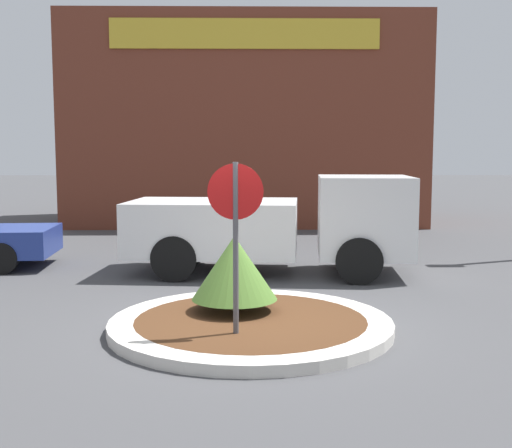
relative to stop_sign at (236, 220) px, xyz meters
name	(u,v)px	position (x,y,z in m)	size (l,w,h in m)	color
ground_plane	(251,330)	(0.19, 0.68, -1.59)	(120.00, 120.00, 0.00)	#474749
traffic_island	(251,324)	(0.19, 0.68, -1.51)	(3.86, 3.86, 0.15)	beige
stop_sign	(236,220)	(0.00, 0.00, 0.00)	(0.69, 0.07, 2.30)	#4C4C51
island_shrub	(234,268)	(-0.04, 1.14, -0.81)	(1.23, 1.23, 1.08)	brown
utility_truck	(277,224)	(0.75, 4.82, -0.59)	(5.71, 2.59, 1.95)	white
storefront_building	(245,124)	(0.11, 15.07, 1.82)	(11.69, 6.07, 6.80)	brown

